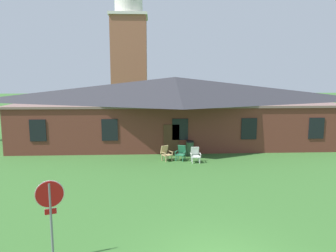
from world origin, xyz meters
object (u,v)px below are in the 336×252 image
object	(u,v)px
trash_bin	(190,148)
lawn_chair_near_door	(181,153)
lawn_chair_left_end	(195,154)
stop_sign	(50,205)
lawn_chair_by_porch	(166,153)

from	to	relation	value
trash_bin	lawn_chair_near_door	bearing A→B (deg)	-118.41
lawn_chair_near_door	lawn_chair_left_end	distance (m)	1.02
stop_sign	lawn_chair_near_door	distance (m)	12.27
stop_sign	lawn_chair_left_end	distance (m)	12.13
lawn_chair_near_door	lawn_chair_left_end	world-z (taller)	same
lawn_chair_near_door	trash_bin	xyz separation A→B (m)	(0.73, 1.35, -0.00)
stop_sign	lawn_chair_left_end	bearing A→B (deg)	62.19
lawn_chair_by_porch	trash_bin	distance (m)	2.20
stop_sign	lawn_chair_by_porch	bearing A→B (deg)	71.27
lawn_chair_left_end	trash_bin	world-z (taller)	trash_bin
lawn_chair_left_end	lawn_chair_near_door	bearing A→B (deg)	146.79
stop_sign	lawn_chair_near_door	bearing A→B (deg)	66.94
lawn_chair_near_door	lawn_chair_left_end	bearing A→B (deg)	-33.21
lawn_chair_by_porch	lawn_chair_left_end	bearing A→B (deg)	-15.80
lawn_chair_by_porch	lawn_chair_near_door	world-z (taller)	same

